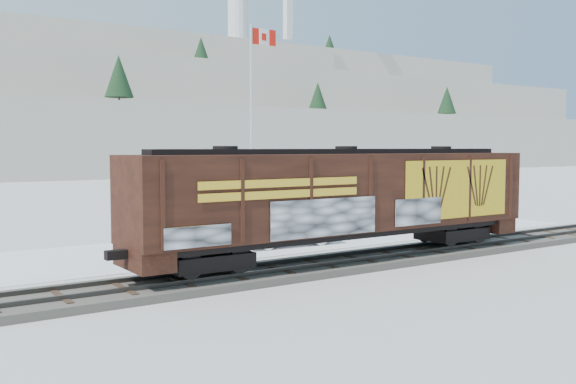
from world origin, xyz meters
TOP-DOWN VIEW (x-y plane):
  - ground at (0.00, 0.00)m, footprint 500.00×500.00m
  - rail_track at (0.00, 0.00)m, footprint 50.00×3.40m
  - parking_strip at (0.00, 7.50)m, footprint 40.00×8.00m
  - hopper_railcar at (-0.51, -0.01)m, footprint 18.59×3.06m
  - flagpole at (3.75, 14.43)m, footprint 2.30×0.90m
  - car_silver at (-3.93, 6.61)m, footprint 4.89×2.56m
  - car_white at (0.47, 5.69)m, footprint 5.19×2.06m
  - car_dark at (6.39, 7.54)m, footprint 4.77×2.49m

SIDE VIEW (x-z plane):
  - ground at x=0.00m, z-range 0.00..0.00m
  - parking_strip at x=0.00m, z-range 0.00..0.03m
  - rail_track at x=0.00m, z-range -0.07..0.36m
  - car_dark at x=6.39m, z-range 0.03..1.35m
  - car_silver at x=-3.93m, z-range 0.03..1.62m
  - car_white at x=0.47m, z-range 0.03..1.71m
  - hopper_railcar at x=-0.51m, z-range 0.69..5.08m
  - flagpole at x=3.75m, z-range -1.56..10.95m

